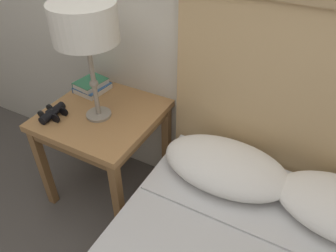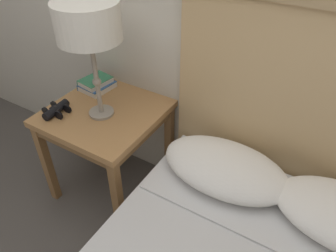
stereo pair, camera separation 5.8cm
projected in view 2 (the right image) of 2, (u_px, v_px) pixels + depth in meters
name	position (u px, v px, depth m)	size (l,w,h in m)	color
nightstand	(106.00, 122.00, 1.80)	(0.58, 0.58, 0.59)	#AD7A47
table_lamp	(88.00, 24.00, 1.43)	(0.30, 0.30, 0.58)	gray
book_on_nightstand	(97.00, 86.00, 1.91)	(0.17, 0.19, 0.04)	silver
book_stacked_on_top	(95.00, 81.00, 1.89)	(0.16, 0.19, 0.03)	silver
binoculars_pair	(56.00, 110.00, 1.71)	(0.14, 0.16, 0.05)	black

